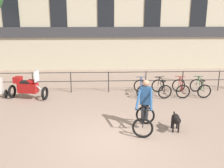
{
  "coord_description": "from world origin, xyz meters",
  "views": [
    {
      "loc": [
        -0.37,
        -7.47,
        3.86
      ],
      "look_at": [
        0.07,
        2.86,
        1.05
      ],
      "focal_mm": 42.0,
      "sensor_mm": 36.0,
      "label": 1
    }
  ],
  "objects": [
    {
      "name": "parked_bicycle_near_lamp",
      "position": [
        1.58,
        4.54,
        0.36
      ],
      "size": [
        0.66,
        1.11,
        0.86
      ],
      "rotation": [
        0.0,
        0.0,
        3.14
      ],
      "color": "black",
      "rests_on": "ground_plane"
    },
    {
      "name": "cyclist_with_bike",
      "position": [
        1.09,
        0.78,
        0.76
      ],
      "size": [
        0.94,
        1.3,
        1.7
      ],
      "rotation": [
        0.0,
        0.0,
        -0.24
      ],
      "color": "black",
      "rests_on": "ground_plane"
    },
    {
      "name": "parked_bicycle_mid_left",
      "position": [
        2.53,
        4.54,
        0.36
      ],
      "size": [
        0.77,
        1.17,
        0.86
      ],
      "rotation": [
        0.0,
        0.0,
        3.24
      ],
      "color": "black",
      "rests_on": "ground_plane"
    },
    {
      "name": "parked_bicycle_mid_right",
      "position": [
        3.48,
        4.54,
        0.36
      ],
      "size": [
        0.76,
        1.17,
        0.86
      ],
      "rotation": [
        0.0,
        0.0,
        3.05
      ],
      "color": "black",
      "rests_on": "ground_plane"
    },
    {
      "name": "parked_motorcycle",
      "position": [
        -3.77,
        4.28,
        0.56
      ],
      "size": [
        1.84,
        0.98,
        1.35
      ],
      "rotation": [
        0.0,
        0.0,
        1.35
      ],
      "color": "black",
      "rests_on": "ground_plane"
    },
    {
      "name": "canal_railing",
      "position": [
        -0.0,
        5.2,
        0.71
      ],
      "size": [
        15.05,
        0.05,
        1.05
      ],
      "color": "#2D2B28",
      "rests_on": "ground_plane"
    },
    {
      "name": "dog",
      "position": [
        2.11,
        0.53,
        0.42
      ],
      "size": [
        0.33,
        0.94,
        0.62
      ],
      "rotation": [
        0.0,
        0.0,
        -0.12
      ],
      "color": "black",
      "rests_on": "ground_plane"
    },
    {
      "name": "parked_bicycle_far_end",
      "position": [
        4.43,
        4.54,
        0.36
      ],
      "size": [
        0.67,
        1.11,
        0.86
      ],
      "rotation": [
        0.0,
        0.0,
        3.15
      ],
      "color": "black",
      "rests_on": "ground_plane"
    },
    {
      "name": "ground_plane",
      "position": [
        0.0,
        0.0,
        0.0
      ],
      "size": [
        60.0,
        60.0,
        0.0
      ],
      "primitive_type": "plane",
      "color": "gray"
    }
  ]
}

